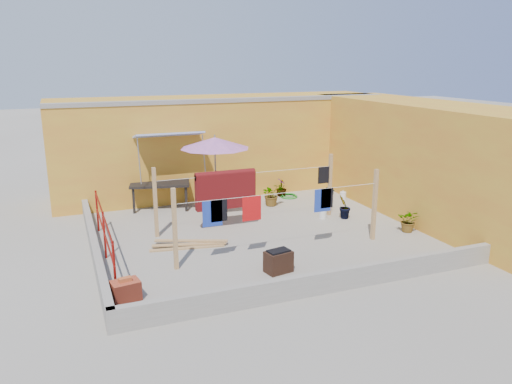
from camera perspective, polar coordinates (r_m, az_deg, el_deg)
ground at (r=12.96m, az=0.40°, el=-4.83°), size 80.00×80.00×0.00m
wall_back at (r=17.01m, az=-3.98°, el=5.49°), size 11.00×3.27×3.21m
wall_right at (r=15.21m, az=18.93°, el=3.57°), size 2.40×9.00×3.20m
parapet_front at (r=9.89m, az=8.32°, el=-10.07°), size 8.30×0.16×0.44m
parapet_left at (r=12.05m, az=-17.99°, el=-6.02°), size 0.16×7.30×0.44m
red_railing at (r=11.71m, az=-16.99°, el=-3.94°), size 0.05×4.20×1.10m
clothesline_rig at (r=12.96m, az=-2.61°, el=-0.11°), size 5.09×2.35×1.80m
patio_umbrella at (r=14.05m, az=-4.73°, el=5.56°), size 2.55×2.55×2.35m
outdoor_table at (r=15.19m, az=-10.91°, el=0.75°), size 1.89×1.25×0.81m
brick_stack at (r=9.82m, az=-14.66°, el=-10.80°), size 0.57×0.45×0.45m
lumber_pile at (r=12.20m, az=-7.63°, el=-5.95°), size 1.89×0.84×0.12m
brazier at (r=10.66m, az=2.58°, el=-7.91°), size 0.61×0.46×0.49m
white_basin at (r=10.69m, az=11.50°, el=-9.27°), size 0.51×0.51×0.09m
water_jug_a at (r=14.31m, az=7.64°, el=-2.44°), size 0.21×0.21×0.33m
water_jug_b at (r=16.23m, az=9.90°, el=-0.47°), size 0.20×0.20×0.32m
green_hose at (r=16.42m, az=3.79°, el=-0.47°), size 0.56×0.56×0.08m
plant_back_a at (r=15.38m, az=1.81°, el=-0.28°), size 0.69×0.62×0.70m
plant_back_b at (r=16.47m, az=2.92°, el=0.53°), size 0.40×0.40×0.59m
plant_right_a at (r=14.98m, az=8.25°, el=-0.73°), size 0.48×0.47×0.76m
plant_right_b at (r=14.30m, az=10.07°, el=-1.67°), size 0.50×0.48×0.71m
plant_right_c at (r=13.63m, az=17.08°, el=-3.15°), size 0.72×0.73×0.61m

